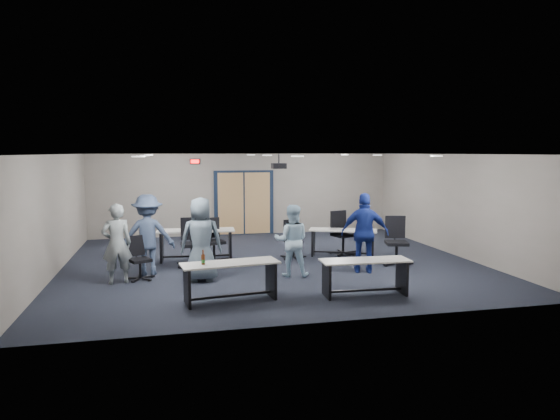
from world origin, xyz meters
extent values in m
plane|color=black|center=(0.00, 0.00, 0.00)|extent=(10.00, 10.00, 0.00)
cube|color=gray|center=(0.00, 4.50, 1.35)|extent=(10.00, 0.04, 2.70)
cube|color=gray|center=(0.00, -4.50, 1.35)|extent=(10.00, 0.04, 2.70)
cube|color=gray|center=(-5.00, 0.00, 1.35)|extent=(0.04, 9.00, 2.70)
cube|color=gray|center=(5.00, 0.00, 1.35)|extent=(0.04, 9.00, 2.70)
cube|color=silver|center=(0.00, 0.00, 2.70)|extent=(10.00, 9.00, 0.04)
cube|color=#111D33|center=(0.00, 4.47, 1.05)|extent=(2.00, 0.06, 2.20)
cube|color=tan|center=(-0.45, 4.45, 1.05)|extent=(0.85, 0.04, 2.05)
cube|color=tan|center=(0.45, 4.45, 1.05)|extent=(0.85, 0.04, 2.05)
cube|color=black|center=(-1.60, 4.45, 2.45)|extent=(0.32, 0.05, 0.18)
cube|color=#FF0C0C|center=(-1.60, 4.42, 2.45)|extent=(0.26, 0.02, 0.12)
cylinder|color=black|center=(0.30, 0.50, 2.58)|extent=(0.04, 0.04, 0.24)
cube|color=black|center=(0.30, 0.50, 2.40)|extent=(0.35, 0.30, 0.14)
cylinder|color=black|center=(0.30, 0.35, 2.40)|extent=(0.08, 0.03, 0.08)
cube|color=#B6B3AC|center=(-1.41, -2.98, 0.71)|extent=(1.86, 0.82, 0.03)
cube|color=black|center=(-2.20, -3.08, 0.35)|extent=(0.12, 0.55, 0.70)
cube|color=black|center=(-0.61, -2.88, 0.35)|extent=(0.12, 0.55, 0.70)
cube|color=black|center=(-1.41, -2.98, 0.10)|extent=(1.59, 0.25, 0.04)
cube|color=#B6B3AC|center=(1.17, -3.18, 0.68)|extent=(1.74, 0.65, 0.03)
cube|color=black|center=(0.41, -3.14, 0.33)|extent=(0.07, 0.53, 0.67)
cube|color=black|center=(1.93, -3.21, 0.33)|extent=(0.07, 0.53, 0.67)
cube|color=black|center=(1.17, -3.18, 0.10)|extent=(1.53, 0.12, 0.04)
cube|color=#B6B3AC|center=(-1.81, 0.72, 0.77)|extent=(1.98, 0.78, 0.03)
cube|color=black|center=(-2.67, 0.78, 0.38)|extent=(0.10, 0.60, 0.75)
cube|color=black|center=(-0.95, 0.66, 0.38)|extent=(0.10, 0.60, 0.75)
cube|color=black|center=(-1.81, 0.72, 0.11)|extent=(1.73, 0.17, 0.04)
cube|color=#B6B3AC|center=(2.01, 0.36, 0.70)|extent=(1.85, 1.23, 0.03)
cube|color=black|center=(1.28, 0.67, 0.34)|extent=(0.25, 0.52, 0.69)
cube|color=black|center=(2.73, 0.06, 0.34)|extent=(0.25, 0.52, 0.69)
cube|color=black|center=(2.01, 0.36, 0.10)|extent=(1.46, 0.65, 0.04)
cylinder|color=red|center=(2.64, 0.10, 0.77)|extent=(0.08, 0.08, 0.12)
imported|color=gray|center=(-3.56, -1.21, 0.85)|extent=(0.69, 0.53, 1.69)
imported|color=slate|center=(-1.82, -1.39, 0.90)|extent=(0.92, 0.64, 1.81)
imported|color=#BADFF7|center=(0.17, -1.39, 0.80)|extent=(0.91, 0.79, 1.60)
imported|color=navy|center=(1.88, -1.44, 0.92)|extent=(1.16, 0.79, 1.83)
imported|color=#3E4E70|center=(-2.95, -0.58, 0.91)|extent=(1.20, 0.72, 1.82)
camera|label=1|loc=(-2.51, -11.97, 2.75)|focal=32.00mm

